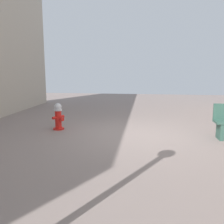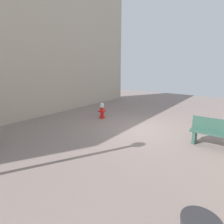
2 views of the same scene
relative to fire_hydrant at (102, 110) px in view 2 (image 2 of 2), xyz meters
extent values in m
plane|color=gray|center=(-2.53, 0.31, -0.42)|extent=(23.40, 23.40, 0.00)
cube|color=#B2A899|center=(3.22, 3.01, 3.65)|extent=(0.70, 18.00, 8.14)
cylinder|color=red|center=(0.01, 0.00, -0.39)|extent=(0.34, 0.34, 0.05)
cylinder|color=red|center=(0.01, 0.00, -0.09)|extent=(0.20, 0.20, 0.55)
cylinder|color=silver|center=(0.01, 0.00, 0.21)|extent=(0.25, 0.25, 0.06)
sphere|color=silver|center=(0.01, 0.00, 0.30)|extent=(0.23, 0.23, 0.23)
cylinder|color=red|center=(-0.07, -0.12, -0.03)|extent=(0.15, 0.16, 0.09)
cylinder|color=red|center=(0.09, 0.12, -0.03)|extent=(0.15, 0.16, 0.09)
cylinder|color=red|center=(-0.13, 0.08, -0.07)|extent=(0.18, 0.17, 0.12)
cube|color=#33594C|center=(-4.71, 0.47, -0.19)|extent=(0.11, 0.40, 0.45)
cube|color=#33594C|center=(-5.34, 0.45, 0.06)|extent=(1.57, 0.47, 0.06)
cube|color=#33594C|center=(-5.34, 0.26, 0.31)|extent=(1.57, 0.09, 0.44)
cylinder|color=#2C2C30|center=(-5.73, 4.97, 0.42)|extent=(0.48, 0.48, 0.04)
camera|label=1|loc=(-2.68, 7.26, 1.47)|focal=39.44mm
camera|label=2|loc=(-5.91, 7.02, 2.23)|focal=28.49mm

